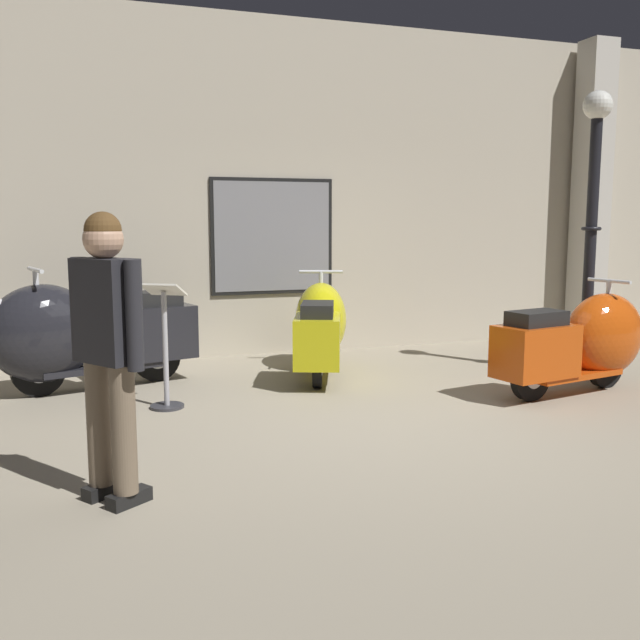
% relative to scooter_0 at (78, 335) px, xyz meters
% --- Properties ---
extents(ground_plane, '(60.00, 60.00, 0.00)m').
position_rel_scooter_0_xyz_m(ground_plane, '(2.26, -1.92, -0.52)').
color(ground_plane, gray).
extents(showroom_back_wall, '(18.00, 0.63, 3.79)m').
position_rel_scooter_0_xyz_m(showroom_back_wall, '(2.40, 1.29, 1.37)').
color(showroom_back_wall, '#BCB29E').
rests_on(showroom_back_wall, ground).
extents(scooter_0, '(1.93, 0.99, 1.13)m').
position_rel_scooter_0_xyz_m(scooter_0, '(0.00, 0.00, 0.00)').
color(scooter_0, black).
rests_on(scooter_0, ground).
extents(scooter_1, '(1.04, 1.74, 1.03)m').
position_rel_scooter_0_xyz_m(scooter_1, '(2.33, 0.04, -0.05)').
color(scooter_1, black).
rests_on(scooter_1, ground).
extents(scooter_2, '(1.72, 0.79, 1.01)m').
position_rel_scooter_0_xyz_m(scooter_2, '(4.32, -1.50, -0.06)').
color(scooter_2, black).
rests_on(scooter_2, ground).
extents(lamppost, '(0.28, 0.28, 2.78)m').
position_rel_scooter_0_xyz_m(lamppost, '(4.82, -0.92, 0.98)').
color(lamppost, black).
rests_on(lamppost, ground).
extents(visitor_0, '(0.39, 0.45, 1.59)m').
position_rel_scooter_0_xyz_m(visitor_0, '(0.17, -2.78, 0.40)').
color(visitor_0, black).
rests_on(visitor_0, ground).
extents(info_stanchion, '(0.39, 0.36, 1.04)m').
position_rel_scooter_0_xyz_m(info_stanchion, '(0.68, -0.87, -0.08)').
color(info_stanchion, '#333338').
rests_on(info_stanchion, ground).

